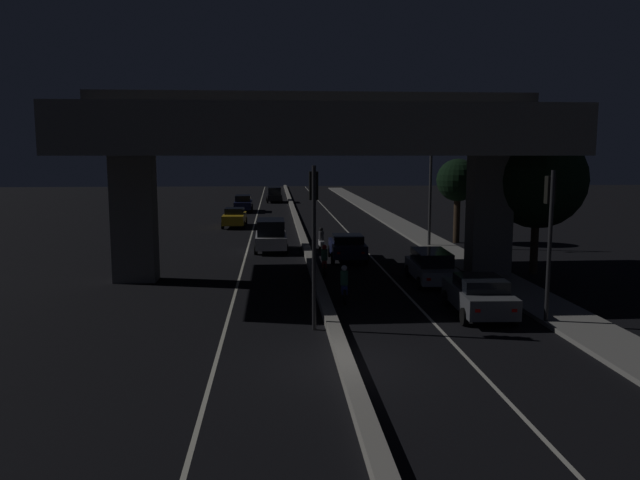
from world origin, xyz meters
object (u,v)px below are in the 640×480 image
car_black_fourth_oncoming (274,194)px  pedestrian_on_sidewalk (470,253)px  car_taxi_yellow_second_oncoming (235,217)px  motorcycle_blue_filtering_near (344,286)px  motorcycle_red_filtering_mid (324,262)px  car_dark_blue_third (347,247)px  car_white_lead_oncoming (271,235)px  street_lamp (425,170)px  car_dark_blue_third_oncoming (243,203)px  traffic_light_right_of_median (550,221)px  car_silver_second (431,266)px  car_grey_lead (479,295)px  motorcycle_white_filtering_far (321,241)px  traffic_light_left_of_median (314,219)px

car_black_fourth_oncoming → pedestrian_on_sidewalk: 48.26m
car_taxi_yellow_second_oncoming → motorcycle_blue_filtering_near: bearing=13.8°
motorcycle_blue_filtering_near → motorcycle_red_filtering_mid: 5.90m
car_dark_blue_third → car_white_lead_oncoming: 5.66m
street_lamp → pedestrian_on_sidewalk: bearing=-88.0°
car_dark_blue_third_oncoming → motorcycle_blue_filtering_near: car_dark_blue_third_oncoming is taller
car_black_fourth_oncoming → street_lamp: bearing=11.6°
traffic_light_right_of_median → car_silver_second: (-2.21, 7.40, -2.89)m
car_grey_lead → car_taxi_yellow_second_oncoming: (-10.84, 29.31, 0.01)m
street_lamp → car_silver_second: bearing=-101.8°
car_black_fourth_oncoming → motorcycle_blue_filtering_near: (2.84, -52.99, -0.36)m
car_white_lead_oncoming → motorcycle_red_filtering_mid: size_ratio=2.03×
car_grey_lead → car_dark_blue_third_oncoming: (-10.79, 42.97, 0.14)m
motorcycle_red_filtering_mid → motorcycle_white_filtering_far: (0.41, 7.45, -0.00)m
street_lamp → car_grey_lead: 17.57m
car_dark_blue_third → car_dark_blue_third_oncoming: 31.40m
car_dark_blue_third_oncoming → street_lamp: bearing=25.8°
traffic_light_right_of_median → car_white_lead_oncoming: size_ratio=1.33×
car_taxi_yellow_second_oncoming → car_dark_blue_third_oncoming: car_dark_blue_third_oncoming is taller
car_silver_second → traffic_light_left_of_median: bearing=143.4°
car_dark_blue_third → motorcycle_red_filtering_mid: motorcycle_red_filtering_mid is taller
traffic_light_left_of_median → car_white_lead_oncoming: bearing=95.1°
car_white_lead_oncoming → motorcycle_blue_filtering_near: car_white_lead_oncoming is taller
traffic_light_left_of_median → motorcycle_white_filtering_far: 17.68m
car_grey_lead → car_white_lead_oncoming: 17.87m
car_taxi_yellow_second_oncoming → car_grey_lead: bearing=21.2°
car_black_fourth_oncoming → car_grey_lead: bearing=5.4°
motorcycle_red_filtering_mid → car_dark_blue_third_oncoming: bearing=13.6°
traffic_light_left_of_median → pedestrian_on_sidewalk: bearing=48.7°
car_grey_lead → pedestrian_on_sidewalk: 8.65m
traffic_light_right_of_median → street_lamp: 18.40m
car_taxi_yellow_second_oncoming → car_black_fourth_oncoming: (3.25, 26.25, 0.20)m
car_white_lead_oncoming → car_taxi_yellow_second_oncoming: (-3.05, 13.23, -0.23)m
car_white_lead_oncoming → car_black_fourth_oncoming: bearing=179.1°
car_dark_blue_third → car_dark_blue_third_oncoming: bearing=14.6°
traffic_light_right_of_median → car_white_lead_oncoming: 20.18m
car_dark_blue_third_oncoming → traffic_light_left_of_median: bearing=5.4°
car_silver_second → pedestrian_on_sidewalk: 3.50m
pedestrian_on_sidewalk → car_taxi_yellow_second_oncoming: bearing=122.1°
car_taxi_yellow_second_oncoming → motorcycle_white_filtering_far: size_ratio=2.39×
traffic_light_left_of_median → street_lamp: 20.16m
street_lamp → car_taxi_yellow_second_oncoming: street_lamp is taller
car_dark_blue_third_oncoming → pedestrian_on_sidewalk: size_ratio=2.76×
street_lamp → car_black_fourth_oncoming: street_lamp is taller
traffic_light_right_of_median → motorcycle_white_filtering_far: bearing=110.9°
car_taxi_yellow_second_oncoming → car_black_fourth_oncoming: 26.45m
car_taxi_yellow_second_oncoming → pedestrian_on_sidewalk: (13.16, -20.99, 0.21)m
car_grey_lead → car_white_lead_oncoming: car_white_lead_oncoming is taller
car_grey_lead → car_silver_second: (-0.28, 5.99, 0.01)m
traffic_light_left_of_median → car_dark_blue_third_oncoming: size_ratio=1.19×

